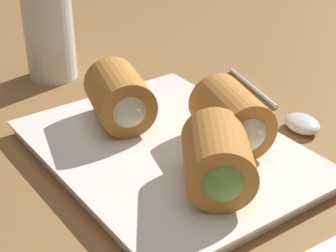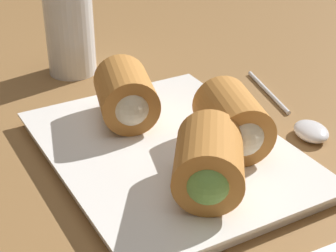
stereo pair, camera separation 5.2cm
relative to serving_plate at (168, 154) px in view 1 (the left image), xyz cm
name	(u,v)px [view 1 (the left image)]	position (x,y,z in cm)	size (l,w,h in cm)	color
table_surface	(171,163)	(0.68, -0.86, -1.76)	(180.00, 140.00, 2.00)	olive
serving_plate	(168,154)	(0.00, 0.00, 0.00)	(27.87, 21.46, 1.50)	white
roll_front_left	(218,162)	(-8.20, 0.74, 3.64)	(9.53, 9.05, 5.80)	#B77533
roll_front_right	(121,98)	(6.61, 1.16, 3.64)	(9.14, 7.68, 5.80)	#B77533
roll_back_left	(234,119)	(-3.34, -5.23, 3.64)	(9.13, 7.66, 5.80)	#B77533
spoon	(296,119)	(-2.23, -15.43, -0.06)	(18.69, 6.48, 1.51)	silver
drinking_glass	(49,29)	(24.76, 0.38, 5.60)	(6.13, 6.13, 12.73)	silver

